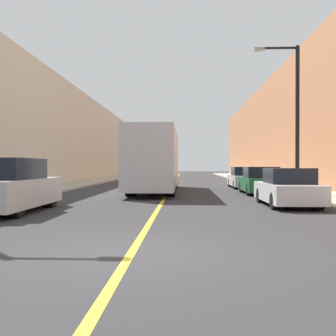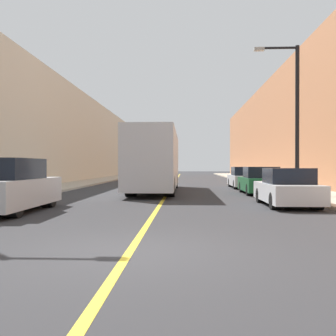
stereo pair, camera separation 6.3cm
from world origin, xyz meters
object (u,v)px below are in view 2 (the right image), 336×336
(street_lamp_right, at_px, (294,111))
(bus, at_px, (156,160))
(car_right_near, at_px, (287,189))
(parked_suv_left, at_px, (8,187))
(car_right_mid, at_px, (260,182))
(car_right_far, at_px, (244,178))

(street_lamp_right, bearing_deg, bus, 150.92)
(car_right_near, bearing_deg, parked_suv_left, -166.24)
(car_right_mid, xyz_separation_m, street_lamp_right, (1.20, -2.24, 3.61))
(street_lamp_right, bearing_deg, parked_suv_left, -149.75)
(car_right_mid, relative_size, car_right_far, 0.88)
(car_right_near, distance_m, car_right_mid, 6.40)
(bus, bearing_deg, parked_suv_left, -111.64)
(street_lamp_right, bearing_deg, car_right_mid, 118.24)
(parked_suv_left, height_order, car_right_far, parked_suv_left)
(bus, xyz_separation_m, car_right_far, (5.89, 4.16, -1.22))
(car_right_near, distance_m, car_right_far, 12.28)
(car_right_near, height_order, car_right_far, car_right_far)
(parked_suv_left, relative_size, car_right_mid, 1.16)
(bus, height_order, parked_suv_left, bus)
(car_right_mid, bearing_deg, car_right_near, -91.55)
(parked_suv_left, distance_m, car_right_near, 10.23)
(bus, distance_m, street_lamp_right, 8.49)
(bus, distance_m, parked_suv_left, 11.40)
(bus, xyz_separation_m, car_right_mid, (5.92, -1.72, -1.22))
(car_right_far, bearing_deg, bus, -144.80)
(parked_suv_left, bearing_deg, car_right_mid, 41.15)
(parked_suv_left, bearing_deg, street_lamp_right, 30.25)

